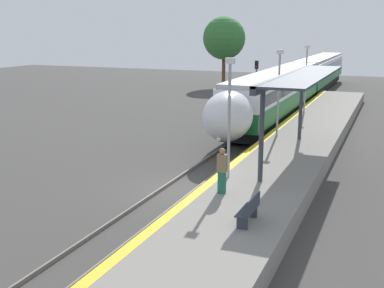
{
  "coord_description": "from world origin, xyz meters",
  "views": [
    {
      "loc": [
        8.42,
        -18.38,
        6.96
      ],
      "look_at": [
        0.57,
        0.22,
        2.15
      ],
      "focal_mm": 45.0,
      "sensor_mm": 36.0,
      "label": 1
    }
  ],
  "objects_px": {
    "train": "(300,81)",
    "platform_bench": "(250,210)",
    "lamppost_near": "(229,110)",
    "lamppost_far": "(306,74)",
    "lamppost_mid": "(279,87)",
    "railway_signal": "(256,81)",
    "person_waiting": "(222,170)"
  },
  "relations": [
    {
      "from": "train",
      "to": "railway_signal",
      "type": "distance_m",
      "value": 7.11
    },
    {
      "from": "platform_bench",
      "to": "lamppost_near",
      "type": "xyz_separation_m",
      "value": [
        -2.25,
        4.5,
        2.41
      ]
    },
    {
      "from": "lamppost_mid",
      "to": "lamppost_far",
      "type": "xyz_separation_m",
      "value": [
        0.0,
        8.93,
        0.0
      ]
    },
    {
      "from": "lamppost_near",
      "to": "lamppost_far",
      "type": "distance_m",
      "value": 17.85
    },
    {
      "from": "railway_signal",
      "to": "lamppost_near",
      "type": "height_order",
      "value": "lamppost_near"
    },
    {
      "from": "lamppost_mid",
      "to": "platform_bench",
      "type": "bearing_deg",
      "value": -80.47
    },
    {
      "from": "platform_bench",
      "to": "lamppost_far",
      "type": "height_order",
      "value": "lamppost_far"
    },
    {
      "from": "train",
      "to": "platform_bench",
      "type": "height_order",
      "value": "train"
    },
    {
      "from": "railway_signal",
      "to": "lamppost_mid",
      "type": "xyz_separation_m",
      "value": [
        4.75,
        -12.42,
        1.05
      ]
    },
    {
      "from": "platform_bench",
      "to": "lamppost_far",
      "type": "bearing_deg",
      "value": 95.76
    },
    {
      "from": "platform_bench",
      "to": "person_waiting",
      "type": "height_order",
      "value": "person_waiting"
    },
    {
      "from": "train",
      "to": "lamppost_far",
      "type": "bearing_deg",
      "value": -77.52
    },
    {
      "from": "platform_bench",
      "to": "lamppost_near",
      "type": "height_order",
      "value": "lamppost_near"
    },
    {
      "from": "lamppost_mid",
      "to": "train",
      "type": "bearing_deg",
      "value": 96.71
    },
    {
      "from": "lamppost_mid",
      "to": "lamppost_far",
      "type": "bearing_deg",
      "value": 90.0
    },
    {
      "from": "platform_bench",
      "to": "train",
      "type": "bearing_deg",
      "value": 97.88
    },
    {
      "from": "lamppost_near",
      "to": "lamppost_far",
      "type": "bearing_deg",
      "value": 90.0
    },
    {
      "from": "train",
      "to": "lamppost_near",
      "type": "distance_m",
      "value": 28.11
    },
    {
      "from": "train",
      "to": "lamppost_mid",
      "type": "relative_size",
      "value": 9.38
    },
    {
      "from": "train",
      "to": "person_waiting",
      "type": "distance_m",
      "value": 30.18
    },
    {
      "from": "train",
      "to": "platform_bench",
      "type": "distance_m",
      "value": 32.79
    },
    {
      "from": "railway_signal",
      "to": "lamppost_near",
      "type": "distance_m",
      "value": 21.89
    },
    {
      "from": "lamppost_mid",
      "to": "lamppost_far",
      "type": "relative_size",
      "value": 1.0
    },
    {
      "from": "lamppost_near",
      "to": "train",
      "type": "bearing_deg",
      "value": 94.58
    },
    {
      "from": "lamppost_mid",
      "to": "railway_signal",
      "type": "bearing_deg",
      "value": 110.94
    },
    {
      "from": "lamppost_near",
      "to": "lamppost_far",
      "type": "xyz_separation_m",
      "value": [
        0.0,
        17.85,
        0.0
      ]
    },
    {
      "from": "train",
      "to": "lamppost_far",
      "type": "height_order",
      "value": "lamppost_far"
    },
    {
      "from": "lamppost_near",
      "to": "lamppost_mid",
      "type": "relative_size",
      "value": 1.0
    },
    {
      "from": "person_waiting",
      "to": "lamppost_near",
      "type": "xyz_separation_m",
      "value": [
        -0.45,
        2.09,
        1.95
      ]
    },
    {
      "from": "platform_bench",
      "to": "lamppost_far",
      "type": "xyz_separation_m",
      "value": [
        -2.25,
        22.35,
        2.41
      ]
    },
    {
      "from": "person_waiting",
      "to": "lamppost_near",
      "type": "bearing_deg",
      "value": 102.24
    },
    {
      "from": "train",
      "to": "lamppost_far",
      "type": "xyz_separation_m",
      "value": [
        2.24,
        -10.12,
        1.54
      ]
    }
  ]
}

